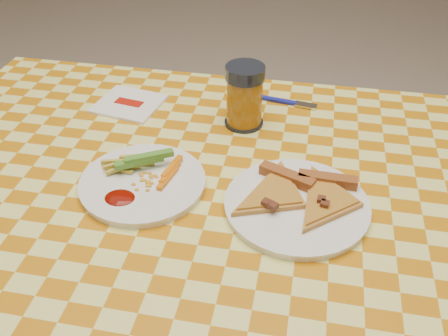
{
  "coord_description": "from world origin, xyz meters",
  "views": [
    {
      "loc": [
        0.15,
        -0.67,
        1.33
      ],
      "look_at": [
        0.01,
        0.04,
        0.78
      ],
      "focal_mm": 40.0,
      "sensor_mm": 36.0,
      "label": 1
    }
  ],
  "objects_px": {
    "plate_left": "(143,184)",
    "table": "(216,219)",
    "drink_glass": "(245,97)",
    "plate_right": "(296,206)"
  },
  "relations": [
    {
      "from": "plate_left",
      "to": "table",
      "type": "bearing_deg",
      "value": 7.39
    },
    {
      "from": "table",
      "to": "drink_glass",
      "type": "xyz_separation_m",
      "value": [
        0.01,
        0.23,
        0.14
      ]
    },
    {
      "from": "table",
      "to": "drink_glass",
      "type": "distance_m",
      "value": 0.27
    },
    {
      "from": "table",
      "to": "plate_left",
      "type": "xyz_separation_m",
      "value": [
        -0.13,
        -0.02,
        0.08
      ]
    },
    {
      "from": "plate_left",
      "to": "plate_right",
      "type": "relative_size",
      "value": 0.92
    },
    {
      "from": "drink_glass",
      "to": "plate_left",
      "type": "bearing_deg",
      "value": -120.76
    },
    {
      "from": "plate_left",
      "to": "plate_right",
      "type": "bearing_deg",
      "value": -1.66
    },
    {
      "from": "table",
      "to": "drink_glass",
      "type": "height_order",
      "value": "drink_glass"
    },
    {
      "from": "table",
      "to": "plate_left",
      "type": "bearing_deg",
      "value": -172.61
    },
    {
      "from": "drink_glass",
      "to": "table",
      "type": "bearing_deg",
      "value": -93.62
    }
  ]
}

